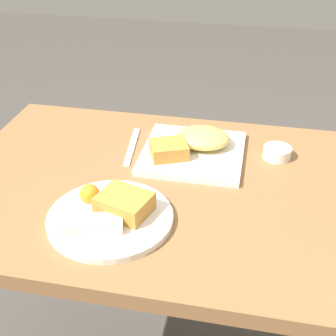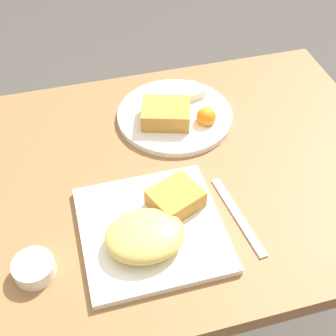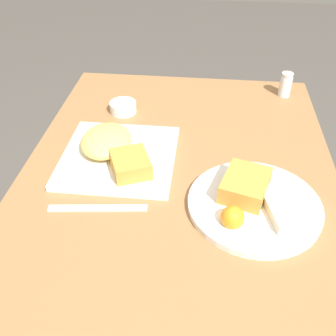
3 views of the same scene
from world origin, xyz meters
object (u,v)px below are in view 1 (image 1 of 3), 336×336
(plate_oval_far, at_px, (111,214))
(sauce_ramekin, at_px, (277,152))
(butter_knife, at_px, (132,147))
(plate_square_near, at_px, (194,147))

(plate_oval_far, relative_size, sauce_ramekin, 3.70)
(sauce_ramekin, bearing_deg, butter_knife, 3.58)
(sauce_ramekin, bearing_deg, plate_square_near, 6.90)
(sauce_ramekin, height_order, butter_knife, sauce_ramekin)
(plate_oval_far, bearing_deg, sauce_ramekin, -135.91)
(plate_square_near, relative_size, plate_oval_far, 0.97)
(plate_square_near, bearing_deg, butter_knife, -0.69)
(sauce_ramekin, bearing_deg, plate_oval_far, 44.09)
(plate_oval_far, distance_m, sauce_ramekin, 0.47)
(plate_oval_far, xyz_separation_m, butter_knife, (0.04, -0.30, -0.01))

